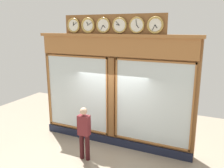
{
  "coord_description": "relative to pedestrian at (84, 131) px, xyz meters",
  "views": [
    {
      "loc": [
        -3.14,
        6.83,
        4.0
      ],
      "look_at": [
        0.0,
        0.0,
        2.18
      ],
      "focal_mm": 37.58,
      "sensor_mm": 36.0,
      "label": 1
    }
  ],
  "objects": [
    {
      "name": "shop_facade",
      "position": [
        -0.37,
        -1.34,
        1.04
      ],
      "size": [
        5.53,
        0.42,
        4.4
      ],
      "color": "brown",
      "rests_on": "ground_plane"
    },
    {
      "name": "pedestrian",
      "position": [
        0.0,
        0.0,
        0.0
      ],
      "size": [
        0.37,
        0.23,
        1.69
      ],
      "color": "#3A1316",
      "rests_on": "ground_plane"
    }
  ]
}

